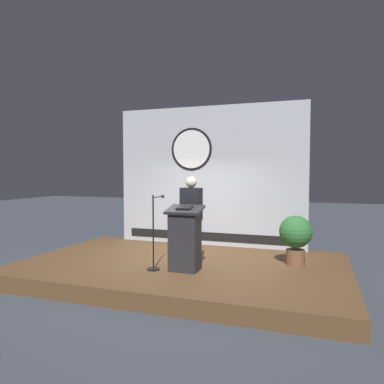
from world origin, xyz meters
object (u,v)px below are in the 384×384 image
Objects in this scene: speaker_person at (191,219)px; potted_plant at (296,235)px; podium at (185,239)px; microphone_stand at (155,243)px.

speaker_person is 2.06m from potted_plant.
podium is 0.87× the size of microphone_stand.
speaker_person reaches higher than podium.
speaker_person is 0.87m from microphone_stand.
potted_plant is at bearing 25.77° from microphone_stand.
podium is at bearing -149.82° from potted_plant.
potted_plant is (2.47, 1.19, 0.09)m from microphone_stand.
potted_plant is at bearing 17.80° from speaker_person.
speaker_person is 1.24× the size of microphone_stand.
potted_plant is (1.94, 0.62, -0.30)m from speaker_person.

